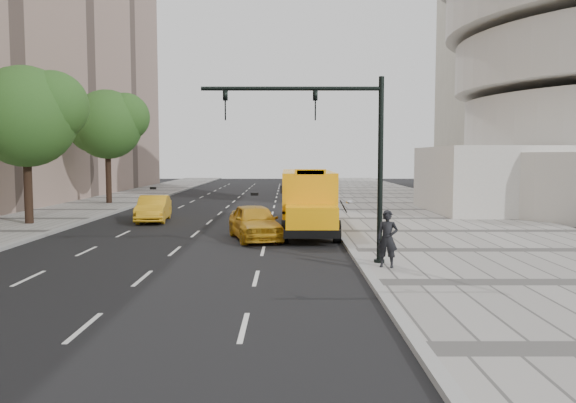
{
  "coord_description": "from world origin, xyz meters",
  "views": [
    {
      "loc": [
        3.44,
        -27.04,
        3.73
      ],
      "look_at": [
        3.5,
        -4.0,
        1.9
      ],
      "focal_mm": 35.0,
      "sensor_mm": 36.0,
      "label": 1
    }
  ],
  "objects_px": {
    "tree_c": "(109,124)",
    "traffic_signal": "(339,146)",
    "taxi_near": "(255,222)",
    "pedestrian": "(387,239)",
    "taxi_far": "(154,209)",
    "school_bus": "(307,195)",
    "tree_b": "(27,116)"
  },
  "relations": [
    {
      "from": "taxi_near",
      "to": "taxi_far",
      "type": "distance_m",
      "value": 9.49
    },
    {
      "from": "school_bus",
      "to": "taxi_near",
      "type": "xyz_separation_m",
      "value": [
        -2.5,
        -3.85,
        -0.96
      ]
    },
    {
      "from": "tree_c",
      "to": "pedestrian",
      "type": "distance_m",
      "value": 31.46
    },
    {
      "from": "tree_b",
      "to": "taxi_near",
      "type": "xyz_separation_m",
      "value": [
        12.4,
        -5.0,
        -5.13
      ]
    },
    {
      "from": "taxi_near",
      "to": "pedestrian",
      "type": "bearing_deg",
      "value": -71.46
    },
    {
      "from": "tree_c",
      "to": "taxi_near",
      "type": "bearing_deg",
      "value": -56.44
    },
    {
      "from": "taxi_far",
      "to": "pedestrian",
      "type": "bearing_deg",
      "value": -58.13
    },
    {
      "from": "traffic_signal",
      "to": "taxi_near",
      "type": "bearing_deg",
      "value": 116.78
    },
    {
      "from": "tree_b",
      "to": "traffic_signal",
      "type": "bearing_deg",
      "value": -36.0
    },
    {
      "from": "pedestrian",
      "to": "school_bus",
      "type": "bearing_deg",
      "value": 120.5
    },
    {
      "from": "tree_c",
      "to": "traffic_signal",
      "type": "distance_m",
      "value": 29.56
    },
    {
      "from": "taxi_near",
      "to": "traffic_signal",
      "type": "xyz_separation_m",
      "value": [
        3.19,
        -6.32,
        3.29
      ]
    },
    {
      "from": "school_bus",
      "to": "taxi_near",
      "type": "bearing_deg",
      "value": -122.98
    },
    {
      "from": "tree_b",
      "to": "traffic_signal",
      "type": "xyz_separation_m",
      "value": [
        15.59,
        -11.33,
        -1.83
      ]
    },
    {
      "from": "taxi_far",
      "to": "tree_c",
      "type": "bearing_deg",
      "value": 112.3
    },
    {
      "from": "tree_b",
      "to": "traffic_signal",
      "type": "relative_size",
      "value": 1.34
    },
    {
      "from": "tree_c",
      "to": "taxi_near",
      "type": "height_order",
      "value": "tree_c"
    },
    {
      "from": "school_bus",
      "to": "traffic_signal",
      "type": "xyz_separation_m",
      "value": [
        0.69,
        -10.18,
        2.33
      ]
    },
    {
      "from": "taxi_far",
      "to": "pedestrian",
      "type": "height_order",
      "value": "pedestrian"
    },
    {
      "from": "tree_c",
      "to": "taxi_far",
      "type": "distance_m",
      "value": 14.22
    },
    {
      "from": "tree_b",
      "to": "school_bus",
      "type": "distance_m",
      "value": 15.51
    },
    {
      "from": "taxi_far",
      "to": "tree_b",
      "type": "bearing_deg",
      "value": -166.53
    },
    {
      "from": "tree_c",
      "to": "taxi_far",
      "type": "relative_size",
      "value": 1.96
    },
    {
      "from": "school_bus",
      "to": "traffic_signal",
      "type": "relative_size",
      "value": 1.81
    },
    {
      "from": "pedestrian",
      "to": "traffic_signal",
      "type": "distance_m",
      "value": 3.48
    },
    {
      "from": "taxi_far",
      "to": "school_bus",
      "type": "bearing_deg",
      "value": -26.08
    },
    {
      "from": "taxi_near",
      "to": "tree_c",
      "type": "bearing_deg",
      "value": 108.85
    },
    {
      "from": "school_bus",
      "to": "taxi_near",
      "type": "relative_size",
      "value": 2.46
    },
    {
      "from": "tree_b",
      "to": "taxi_near",
      "type": "bearing_deg",
      "value": -21.98
    },
    {
      "from": "tree_c",
      "to": "taxi_near",
      "type": "relative_size",
      "value": 1.9
    },
    {
      "from": "tree_c",
      "to": "school_bus",
      "type": "bearing_deg",
      "value": -44.89
    },
    {
      "from": "taxi_near",
      "to": "taxi_far",
      "type": "xyz_separation_m",
      "value": [
        -6.27,
        7.13,
        -0.05
      ]
    }
  ]
}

